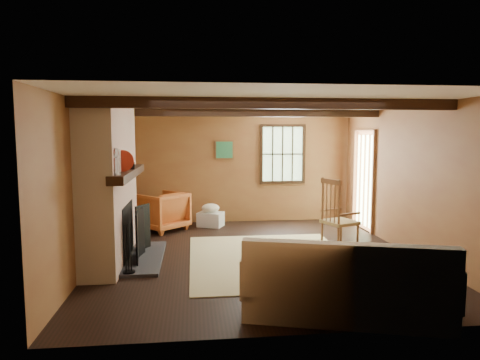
{
  "coord_description": "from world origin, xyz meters",
  "views": [
    {
      "loc": [
        -0.99,
        -6.63,
        1.94
      ],
      "look_at": [
        -0.21,
        0.4,
        1.18
      ],
      "focal_mm": 32.0,
      "sensor_mm": 36.0,
      "label": 1
    }
  ],
  "objects": [
    {
      "name": "ground",
      "position": [
        0.0,
        0.0,
        0.0
      ],
      "size": [
        5.5,
        5.5,
        0.0
      ],
      "primitive_type": "plane",
      "color": "black",
      "rests_on": "ground"
    },
    {
      "name": "room_envelope",
      "position": [
        0.22,
        0.26,
        1.63
      ],
      "size": [
        5.02,
        5.52,
        2.44
      ],
      "color": "brown",
      "rests_on": "ground"
    },
    {
      "name": "fireplace",
      "position": [
        -2.23,
        -0.0,
        1.1
      ],
      "size": [
        1.02,
        2.3,
        2.4
      ],
      "color": "#A74840",
      "rests_on": "ground"
    },
    {
      "name": "rug",
      "position": [
        0.2,
        -0.2,
        0.0
      ],
      "size": [
        2.5,
        3.0,
        0.01
      ],
      "primitive_type": "cube",
      "color": "tan",
      "rests_on": "ground"
    },
    {
      "name": "rocking_chair",
      "position": [
        1.42,
        0.2,
        0.51
      ],
      "size": [
        0.99,
        0.75,
        1.22
      ],
      "rotation": [
        0.0,
        0.0,
        1.94
      ],
      "color": "tan",
      "rests_on": "ground"
    },
    {
      "name": "sofa",
      "position": [
        0.63,
        -2.33,
        0.31
      ],
      "size": [
        2.33,
        1.51,
        0.87
      ],
      "rotation": [
        0.0,
        0.0,
        -0.28
      ],
      "color": "white",
      "rests_on": "ground"
    },
    {
      "name": "firewood_pile",
      "position": [
        -1.91,
        2.52,
        0.13
      ],
      "size": [
        0.74,
        0.13,
        0.27
      ],
      "color": "brown",
      "rests_on": "ground"
    },
    {
      "name": "laundry_basket",
      "position": [
        -0.63,
        2.28,
        0.15
      ],
      "size": [
        0.61,
        0.54,
        0.3
      ],
      "primitive_type": "cube",
      "rotation": [
        0.0,
        0.0,
        -0.4
      ],
      "color": "silver",
      "rests_on": "ground"
    },
    {
      "name": "basket_pillow",
      "position": [
        -0.63,
        2.28,
        0.39
      ],
      "size": [
        0.47,
        0.43,
        0.19
      ],
      "primitive_type": "ellipsoid",
      "rotation": [
        0.0,
        0.0,
        0.41
      ],
      "color": "white",
      "rests_on": "laundry_basket"
    },
    {
      "name": "armchair",
      "position": [
        -1.62,
        2.02,
        0.39
      ],
      "size": [
        1.2,
        1.2,
        0.78
      ],
      "primitive_type": "imported",
      "rotation": [
        0.0,
        0.0,
        -2.37
      ],
      "color": "#BF6026",
      "rests_on": "ground"
    }
  ]
}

